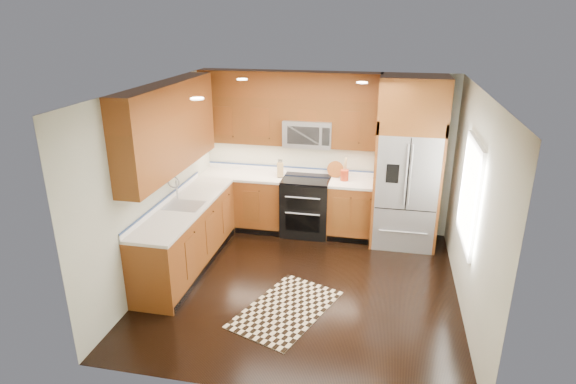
% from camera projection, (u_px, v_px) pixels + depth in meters
% --- Properties ---
extents(ground, '(4.00, 4.00, 0.00)m').
position_uv_depth(ground, '(303.00, 286.00, 6.43)').
color(ground, black).
rests_on(ground, ground).
extents(wall_back, '(4.00, 0.02, 2.60)m').
position_uv_depth(wall_back, '(325.00, 152.00, 7.81)').
color(wall_back, beige).
rests_on(wall_back, ground).
extents(wall_left, '(0.02, 4.00, 2.60)m').
position_uv_depth(wall_left, '(155.00, 184.00, 6.36)').
color(wall_left, beige).
rests_on(wall_left, ground).
extents(wall_right, '(0.02, 4.00, 2.60)m').
position_uv_depth(wall_right, '(473.00, 207.00, 5.60)').
color(wall_right, beige).
rests_on(wall_right, ground).
extents(window, '(0.04, 1.10, 1.30)m').
position_uv_depth(window, '(470.00, 193.00, 5.75)').
color(window, white).
rests_on(window, ground).
extents(base_cabinets, '(2.85, 3.00, 0.90)m').
position_uv_depth(base_cabinets, '(234.00, 221.00, 7.34)').
color(base_cabinets, brown).
rests_on(base_cabinets, ground).
extents(countertop, '(2.86, 3.01, 0.04)m').
position_uv_depth(countertop, '(244.00, 190.00, 7.25)').
color(countertop, white).
rests_on(countertop, base_cabinets).
extents(upper_cabinets, '(2.85, 3.00, 1.15)m').
position_uv_depth(upper_cabinets, '(239.00, 116.00, 6.95)').
color(upper_cabinets, brown).
rests_on(upper_cabinets, ground).
extents(range, '(0.76, 0.67, 0.95)m').
position_uv_depth(range, '(306.00, 206.00, 7.85)').
color(range, black).
rests_on(range, ground).
extents(microwave, '(0.76, 0.40, 0.42)m').
position_uv_depth(microwave, '(308.00, 133.00, 7.55)').
color(microwave, '#B2B2B7').
rests_on(microwave, ground).
extents(refrigerator, '(0.98, 0.75, 2.60)m').
position_uv_depth(refrigerator, '(408.00, 164.00, 7.22)').
color(refrigerator, '#B2B2B7').
rests_on(refrigerator, ground).
extents(sink_faucet, '(0.54, 0.44, 0.37)m').
position_uv_depth(sink_faucet, '(183.00, 201.00, 6.63)').
color(sink_faucet, '#B2B2B7').
rests_on(sink_faucet, countertop).
extents(rug, '(1.30, 1.63, 0.01)m').
position_uv_depth(rug, '(286.00, 309.00, 5.92)').
color(rug, black).
rests_on(rug, ground).
extents(knife_block, '(0.13, 0.16, 0.29)m').
position_uv_depth(knife_block, '(280.00, 169.00, 7.77)').
color(knife_block, '#A68651').
rests_on(knife_block, countertop).
extents(utensil_crock, '(0.13, 0.13, 0.37)m').
position_uv_depth(utensil_crock, '(345.00, 173.00, 7.57)').
color(utensil_crock, '#9C2C13').
rests_on(utensil_crock, countertop).
extents(cutting_board, '(0.30, 0.30, 0.02)m').
position_uv_depth(cutting_board, '(335.00, 177.00, 7.76)').
color(cutting_board, brown).
rests_on(cutting_board, countertop).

